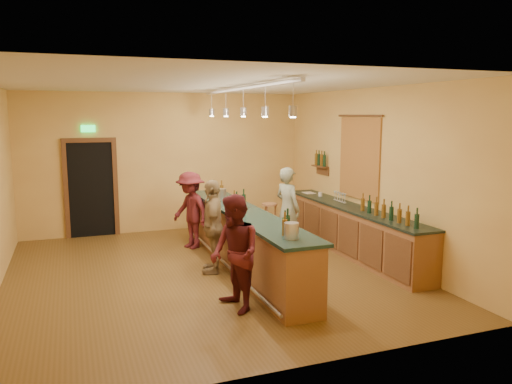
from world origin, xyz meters
name	(u,v)px	position (x,y,z in m)	size (l,w,h in m)	color
floor	(207,273)	(0.00, 0.00, 0.00)	(7.00, 7.00, 0.00)	brown
ceiling	(204,84)	(0.00, 0.00, 3.20)	(6.50, 7.00, 0.02)	silver
wall_back	(167,162)	(0.00, 3.50, 1.60)	(6.50, 0.02, 3.20)	tan
wall_front	(292,223)	(0.00, -3.50, 1.60)	(6.50, 0.02, 3.20)	tan
wall_right	(371,173)	(3.25, 0.00, 1.60)	(0.02, 7.00, 3.20)	tan
doorway	(91,186)	(-1.70, 3.47, 1.13)	(1.15, 0.09, 2.48)	black
tapestry	(359,158)	(3.23, 0.40, 1.85)	(0.03, 1.40, 1.60)	maroon
bottle_shelf	(321,161)	(3.17, 1.90, 1.67)	(0.17, 0.55, 0.54)	#4F2617
back_counter	(352,230)	(2.97, 0.18, 0.49)	(0.60, 4.55, 1.27)	brown
tasting_bar	(244,235)	(0.68, 0.00, 0.61)	(0.74, 5.10, 1.38)	brown
pendant_track	(243,98)	(0.68, 0.00, 2.98)	(0.11, 4.60, 0.50)	silver
bartender	(288,209)	(1.91, 0.87, 0.84)	(0.61, 0.40, 1.68)	gray
customer_a	(235,254)	(-0.05, -1.74, 0.82)	(0.79, 0.62, 1.63)	#59191E
customer_b	(213,226)	(0.13, 0.03, 0.81)	(0.95, 0.39, 1.62)	#997A51
customer_c	(191,210)	(0.13, 1.71, 0.78)	(1.01, 0.58, 1.57)	#59191E
bar_stool	(270,210)	(2.06, 2.20, 0.58)	(0.35, 0.35, 0.72)	#996A45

